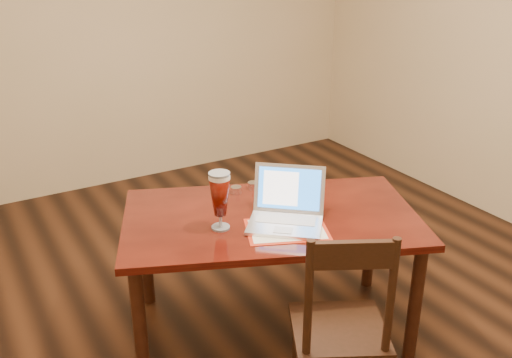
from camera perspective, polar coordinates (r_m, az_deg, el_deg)
ground at (r=3.34m, az=1.96°, el=-14.52°), size 5.00×5.00×0.00m
room_shell at (r=2.66m, az=2.49°, el=17.18°), size 4.51×5.01×2.71m
dining_table at (r=2.98m, az=1.37°, el=-4.93°), size 1.72×1.36×1.00m
dining_chair at (r=2.60m, az=8.46°, el=-14.63°), size 0.55×0.54×0.97m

